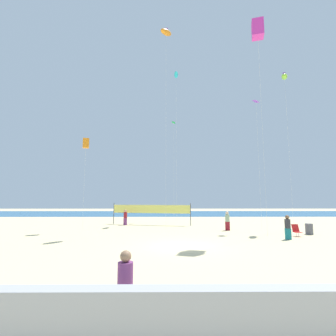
% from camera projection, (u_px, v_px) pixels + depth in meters
% --- Properties ---
extents(ground_plane, '(120.00, 120.00, 0.00)m').
position_uv_depth(ground_plane, '(182.00, 246.00, 15.14)').
color(ground_plane, beige).
extents(ocean_band, '(120.00, 20.00, 0.01)m').
position_uv_depth(ocean_band, '(171.00, 213.00, 49.97)').
color(ocean_band, '#28608C').
rests_on(ocean_band, ground).
extents(boardwalk_ledge, '(28.00, 0.44, 1.09)m').
position_uv_depth(boardwalk_ledge, '(216.00, 317.00, 4.82)').
color(boardwalk_ledge, '#A8A8AD').
rests_on(boardwalk_ledge, ground).
extents(mother_figure, '(0.37, 0.37, 1.60)m').
position_uv_depth(mother_figure, '(125.00, 283.00, 5.87)').
color(mother_figure, '#19727A').
rests_on(mother_figure, ground).
extents(toddler_figure, '(0.17, 0.17, 0.76)m').
position_uv_depth(toddler_figure, '(149.00, 302.00, 5.87)').
color(toddler_figure, navy).
rests_on(toddler_figure, ground).
extents(beachgoer_charcoal_shirt, '(0.39, 0.39, 1.70)m').
position_uv_depth(beachgoer_charcoal_shirt, '(288.00, 226.00, 17.68)').
color(beachgoer_charcoal_shirt, '#19727A').
rests_on(beachgoer_charcoal_shirt, ground).
extents(beachgoer_maroon_shirt, '(0.38, 0.38, 1.68)m').
position_uv_depth(beachgoer_maroon_shirt, '(125.00, 217.00, 27.45)').
color(beachgoer_maroon_shirt, '#7A3872').
rests_on(beachgoer_maroon_shirt, ground).
extents(beachgoer_sage_shirt, '(0.39, 0.39, 1.72)m').
position_uv_depth(beachgoer_sage_shirt, '(227.00, 220.00, 22.81)').
color(beachgoer_sage_shirt, maroon).
rests_on(beachgoer_sage_shirt, ground).
extents(folding_beach_chair, '(0.52, 0.65, 0.89)m').
position_uv_depth(folding_beach_chair, '(296.00, 230.00, 19.18)').
color(folding_beach_chair, red).
rests_on(folding_beach_chair, ground).
extents(trash_barrel, '(0.58, 0.58, 0.86)m').
position_uv_depth(trash_barrel, '(309.00, 229.00, 20.17)').
color(trash_barrel, '#595960').
rests_on(trash_barrel, ground).
extents(volleyball_net, '(8.74, 2.12, 2.40)m').
position_uv_depth(volleyball_net, '(151.00, 210.00, 27.81)').
color(volleyball_net, '#4C4C51').
rests_on(volleyball_net, ground).
extents(beach_handbag, '(0.29, 0.14, 0.23)m').
position_uv_depth(beach_handbag, '(288.00, 236.00, 18.60)').
color(beach_handbag, navy).
rests_on(beach_handbag, ground).
extents(kite_magenta_box, '(1.15, 1.15, 17.83)m').
position_uv_depth(kite_magenta_box, '(258.00, 29.00, 21.06)').
color(kite_magenta_box, silver).
rests_on(kite_magenta_box, ground).
extents(kite_cyan_inflatable, '(0.56, 1.49, 19.77)m').
position_uv_depth(kite_cyan_inflatable, '(176.00, 75.00, 33.40)').
color(kite_cyan_inflatable, silver).
rests_on(kite_cyan_inflatable, ground).
extents(kite_green_diamond, '(0.63, 0.63, 13.65)m').
position_uv_depth(kite_green_diamond, '(174.00, 126.00, 34.77)').
color(kite_green_diamond, silver).
rests_on(kite_green_diamond, ground).
extents(kite_violet_diamond, '(0.76, 0.75, 12.85)m').
position_uv_depth(kite_violet_diamond, '(256.00, 103.00, 25.06)').
color(kite_violet_diamond, silver).
rests_on(kite_violet_diamond, ground).
extents(kite_lime_inflatable, '(1.29, 1.76, 15.86)m').
position_uv_depth(kite_lime_inflatable, '(284.00, 77.00, 25.75)').
color(kite_lime_inflatable, silver).
rests_on(kite_lime_inflatable, ground).
extents(kite_orange_box, '(0.71, 0.71, 8.47)m').
position_uv_depth(kite_orange_box, '(86.00, 143.00, 23.33)').
color(kite_orange_box, silver).
rests_on(kite_orange_box, ground).
extents(kite_orange_inflatable, '(1.53, 1.78, 20.24)m').
position_uv_depth(kite_orange_inflatable, '(166.00, 33.00, 25.44)').
color(kite_orange_inflatable, silver).
rests_on(kite_orange_inflatable, ground).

